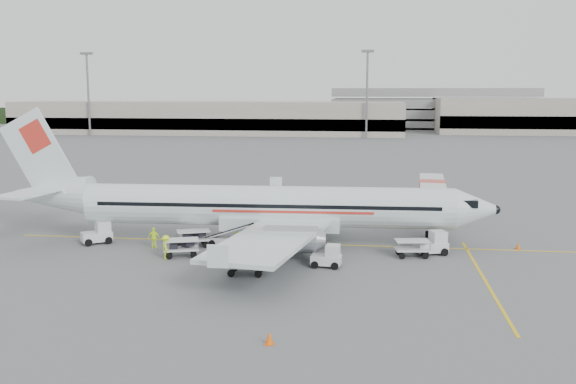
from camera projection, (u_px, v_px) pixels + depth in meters
name	position (u px, v px, depth m)	size (l,w,h in m)	color
ground	(285.00, 243.00, 50.64)	(360.00, 360.00, 0.00)	#56595B
stripe_lead	(285.00, 243.00, 50.63)	(44.00, 0.20, 0.01)	yellow
stripe_cross	(484.00, 279.00, 40.98)	(0.20, 20.00, 0.01)	yellow
terminal_west	(208.00, 118.00, 182.44)	(110.00, 22.00, 9.00)	gray
parking_garage	(432.00, 107.00, 203.00)	(62.00, 24.00, 14.00)	slate
treeline	(354.00, 117.00, 221.56)	(300.00, 3.00, 6.00)	black
mast_west	(88.00, 95.00, 173.58)	(3.20, 1.20, 22.00)	slate
mast_center	(367.00, 95.00, 163.84)	(3.20, 1.20, 22.00)	slate
aircraft	(268.00, 179.00, 49.58)	(37.68, 29.53, 10.39)	silver
jet_bridge	(432.00, 203.00, 57.57)	(2.85, 15.17, 3.98)	silver
belt_loader	(231.00, 231.00, 48.98)	(4.74, 1.78, 2.57)	silver
tug_fore	(431.00, 243.00, 47.09)	(2.25, 1.29, 1.74)	silver
tug_mid	(326.00, 256.00, 43.71)	(2.02, 1.15, 1.56)	silver
tug_aft	(97.00, 233.00, 50.45)	(2.28, 1.31, 1.76)	silver
cart_loaded_a	(181.00, 248.00, 46.46)	(2.49, 1.47, 1.30)	silver
cart_loaded_b	(193.00, 238.00, 49.46)	(2.49, 1.47, 1.30)	silver
cart_empty_a	(246.00, 265.00, 41.93)	(2.53, 1.50, 1.32)	silver
cart_empty_b	(412.00, 248.00, 46.39)	(2.41, 1.43, 1.26)	silver
cone_nose	(518.00, 246.00, 48.74)	(0.33, 0.33, 0.55)	#EE5908
cone_port	(261.00, 204.00, 67.00)	(0.33, 0.33, 0.55)	#EE5908
cone_stbd	(269.00, 337.00, 30.36)	(0.42, 0.42, 0.68)	#EE5908
crew_a	(238.00, 236.00, 49.49)	(0.59, 0.39, 1.62)	#C2E31B
crew_b	(240.00, 237.00, 49.47)	(0.77, 0.60, 1.58)	#C2E31B
crew_c	(166.00, 247.00, 45.79)	(1.13, 0.65, 1.74)	#C2E31B
crew_d	(154.00, 238.00, 49.02)	(0.94, 0.39, 1.60)	#C2E31B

